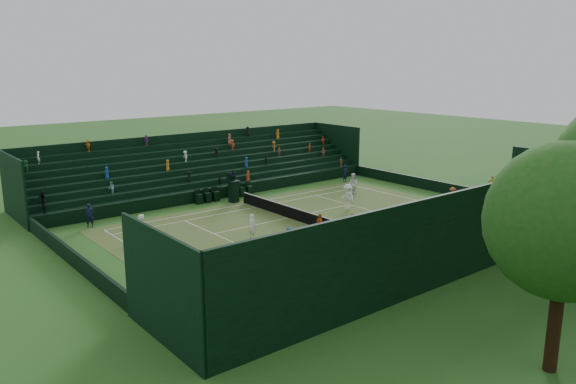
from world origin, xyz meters
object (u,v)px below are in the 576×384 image
umpire_chair (234,188)px  player_near_east (252,226)px  tennis_net (288,211)px  player_far_east (348,197)px  player_far_west (353,184)px  player_near_west (142,226)px

umpire_chair → player_near_east: size_ratio=1.61×
tennis_net → player_near_east: player_near_east is taller
player_far_east → player_far_west: bearing=132.0°
player_near_east → player_far_east: player_far_east is taller
tennis_net → player_far_west: (-2.30, 9.11, 0.44)m
player_near_west → player_near_east: size_ratio=0.96×
umpire_chair → player_far_east: size_ratio=1.35×
tennis_net → umpire_chair: umpire_chair is taller
player_near_east → player_far_west: 14.83m
umpire_chair → player_near_west: bearing=-66.4°
umpire_chair → player_near_west: (4.42, -10.12, -0.36)m
player_far_east → tennis_net: bearing=-97.2°
player_near_west → player_far_west: size_ratio=0.83×
player_near_west → player_far_east: player_far_east is taller
umpire_chair → player_far_east: (7.56, 5.76, -0.15)m
player_far_west → player_far_east: (3.16, -3.77, 0.04)m
tennis_net → player_near_west: size_ratio=7.28×
umpire_chair → player_far_west: size_ratio=1.40×
player_near_west → player_far_west: 19.65m
tennis_net → umpire_chair: (-6.71, -0.41, 0.63)m
player_near_west → player_far_east: (3.14, 15.88, 0.20)m
tennis_net → player_near_west: bearing=-102.2°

